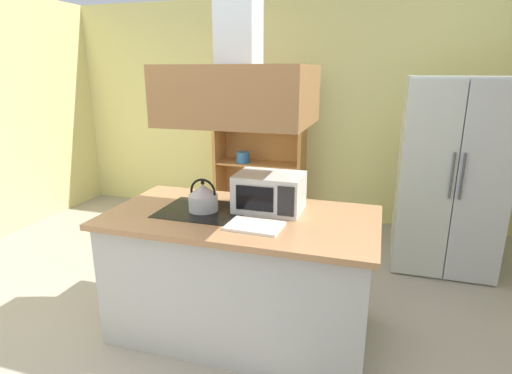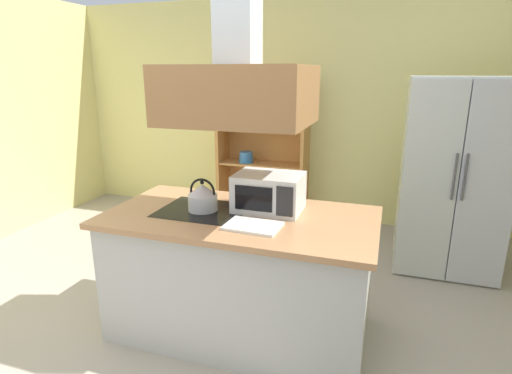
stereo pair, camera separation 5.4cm
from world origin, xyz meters
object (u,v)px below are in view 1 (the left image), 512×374
microwave (269,192)px  kettle (203,197)px  cutting_board (255,226)px  refrigerator (449,176)px  dish_cabinet (260,158)px

microwave → kettle: bearing=-160.7°
cutting_board → microwave: microwave is taller
refrigerator → microwave: refrigerator is taller
dish_cabinet → kettle: size_ratio=7.71×
refrigerator → microwave: 1.98m
microwave → refrigerator: bearing=46.9°
refrigerator → dish_cabinet: size_ratio=1.02×
dish_cabinet → microwave: dish_cabinet is taller
dish_cabinet → cutting_board: (0.74, -2.60, 0.13)m
dish_cabinet → microwave: bearing=-71.8°
dish_cabinet → kettle: 2.44m
dish_cabinet → kettle: bearing=-82.8°
refrigerator → cutting_board: size_ratio=5.29×
refrigerator → dish_cabinet: 2.25m
refrigerator → kettle: 2.39m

